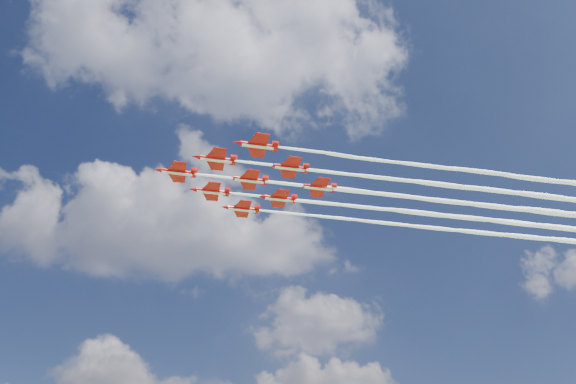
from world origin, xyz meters
name	(u,v)px	position (x,y,z in m)	size (l,w,h in m)	color
jet_lead	(406,197)	(35.29, 2.04, 89.49)	(129.23, 19.22, 2.74)	red
jet_row2_port	(450,185)	(45.24, -4.39, 89.49)	(129.23, 19.22, 2.74)	red
jet_row2_starb	(427,214)	(43.60, 10.48, 89.49)	(129.23, 19.22, 2.74)	red
jet_row3_port	(496,174)	(55.18, -10.82, 89.49)	(129.23, 19.22, 2.74)	red
jet_row3_centre	(469,204)	(53.54, 4.05, 89.49)	(129.23, 19.22, 2.74)	red
jet_row3_starb	(446,229)	(51.90, 18.91, 89.49)	(129.23, 19.22, 2.74)	red
jet_row4_port	(514,193)	(63.49, -2.38, 89.49)	(129.23, 19.22, 2.74)	red
jet_row4_starb	(487,220)	(61.85, 12.49, 89.49)	(129.23, 19.22, 2.74)	red
jet_tail	(530,210)	(71.79, 6.06, 89.49)	(129.23, 19.22, 2.74)	red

